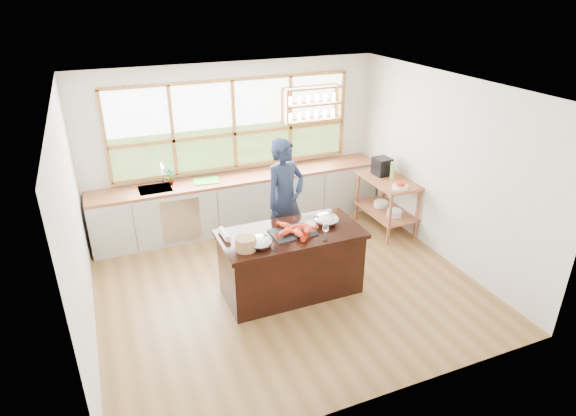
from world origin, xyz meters
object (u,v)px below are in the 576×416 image
cook (285,201)px  espresso_machine (382,166)px  island (291,262)px  wicker_basket (246,244)px

cook → espresso_machine: 1.97m
espresso_machine → island: bearing=-152.3°
island → wicker_basket: bearing=-163.4°
island → cook: bearing=72.7°
wicker_basket → espresso_machine: bearing=27.9°
island → wicker_basket: (-0.67, -0.20, 0.53)m
cook → wicker_basket: 1.44m
cook → wicker_basket: (-0.95, -1.09, 0.05)m
island → espresso_machine: 2.62m
espresso_machine → wicker_basket: size_ratio=1.15×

